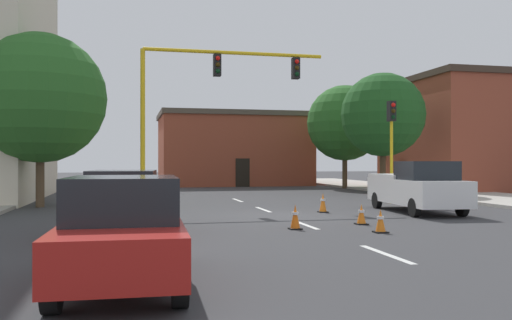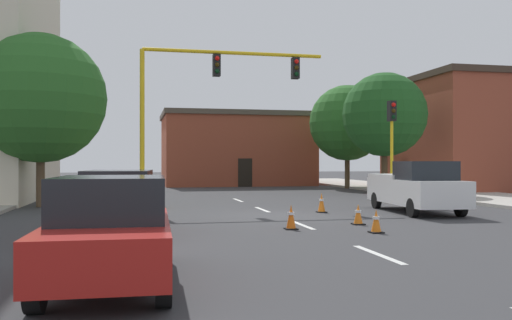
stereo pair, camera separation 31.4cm
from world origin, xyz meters
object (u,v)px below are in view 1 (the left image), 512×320
Objects in this scene: tree_right_far at (345,123)px; traffic_cone_roadside_d at (323,203)px; traffic_light_pole_right at (392,128)px; traffic_cone_roadside_a at (361,214)px; traffic_cone_roadside_c at (295,217)px; traffic_cone_roadside_b at (381,221)px; tree_left_near at (40,98)px; sedan_red_mid_left at (123,230)px; pickup_truck_white at (417,187)px; tree_right_mid at (383,115)px; sedan_red_near_left at (123,202)px; traffic_signal_gantry at (169,156)px.

traffic_cone_roadside_d is at bearing -114.81° from tree_right_far.
traffic_light_pole_right is 7.46× the size of traffic_cone_roadside_a.
traffic_cone_roadside_a is at bearing -92.99° from traffic_cone_roadside_d.
tree_right_far reaches higher than traffic_cone_roadside_c.
tree_right_far is at bearing 69.99° from traffic_cone_roadside_b.
tree_left_near reaches higher than traffic_cone_roadside_a.
sedan_red_mid_left is 6.98× the size of traffic_cone_roadside_b.
traffic_cone_roadside_c is (-10.57, -22.02, -4.41)m from tree_right_far.
traffic_cone_roadside_a is (-4.83, -7.43, -3.21)m from traffic_light_pole_right.
traffic_light_pole_right is at bearing 75.88° from pickup_truck_white.
traffic_cone_roadside_c is (8.49, -9.82, -4.36)m from tree_left_near.
pickup_truck_white is at bearing 41.09° from traffic_cone_roadside_a.
tree_right_far is 1.65× the size of sedan_red_mid_left.
traffic_cone_roadside_b is (6.90, 4.94, -0.57)m from sedan_red_mid_left.
sedan_red_near_left is (-14.81, -14.68, -3.85)m from tree_right_mid.
traffic_cone_roadside_d is at bearing -24.43° from tree_left_near.
traffic_signal_gantry is 10.35m from traffic_light_pole_right.
tree_right_mid is (12.98, 6.28, 2.50)m from traffic_signal_gantry.
tree_right_far is (3.35, 13.89, 1.24)m from traffic_light_pole_right.
sedan_red_mid_left is 13.24m from traffic_cone_roadside_d.
tree_right_far is at bearing 32.63° from tree_left_near.
traffic_signal_gantry is 1.17× the size of tree_left_near.
tree_right_mid reaches higher than pickup_truck_white.
traffic_light_pole_right is at bearing 35.95° from traffic_cone_roadside_d.
tree_left_near is at bearing 102.96° from sedan_red_mid_left.
traffic_light_pole_right is 0.87× the size of pickup_truck_white.
traffic_cone_roadside_d is (7.40, 10.97, -0.51)m from sedan_red_mid_left.
sedan_red_near_left reaches higher than traffic_cone_roadside_a.
traffic_cone_roadside_a is 2.48m from traffic_cone_roadside_c.
traffic_cone_roadside_b is at bearing -46.29° from tree_left_near.
tree_right_far is 1.62× the size of sedan_red_near_left.
traffic_light_pole_right reaches higher than sedan_red_mid_left.
traffic_cone_roadside_d is (5.66, -3.51, -1.86)m from traffic_signal_gantry.
traffic_signal_gantry is 12.16× the size of traffic_cone_roadside_c.
tree_right_mid is 25.74m from sedan_red_mid_left.
traffic_light_pole_right is 6.30× the size of traffic_cone_roadside_d.
traffic_signal_gantry is 1.94× the size of sedan_red_mid_left.
tree_left_near is 12.93m from traffic_cone_roadside_d.
pickup_truck_white is at bearing 52.14° from traffic_cone_roadside_b.
traffic_cone_roadside_a is 0.98× the size of traffic_cone_roadside_b.
tree_left_near is at bearing 130.85° from traffic_cone_roadside_c.
tree_right_far is at bearing 61.41° from sedan_red_mid_left.
traffic_cone_roadside_a is (7.19, 6.89, -0.57)m from sedan_red_mid_left.
traffic_signal_gantry is 14.63m from tree_right_mid.
traffic_cone_roadside_d reaches higher than traffic_cone_roadside_c.
traffic_signal_gantry reaches higher than traffic_light_pole_right.
traffic_cone_roadside_c is 0.96× the size of traffic_cone_roadside_d.
traffic_cone_roadside_a is at bearing 16.31° from traffic_cone_roadside_c.
traffic_light_pole_right is at bearing -103.57° from tree_right_far.
tree_right_mid is 18.20m from traffic_cone_roadside_b.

